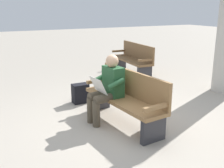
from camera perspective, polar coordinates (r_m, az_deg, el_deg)
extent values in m
plane|color=#A89E8E|center=(4.76, 2.25, -8.23)|extent=(40.00, 40.00, 0.00)
cube|color=olive|center=(4.61, 2.30, -3.46)|extent=(1.84, 0.64, 0.06)
cube|color=olive|center=(4.65, 4.51, -0.01)|extent=(1.80, 0.22, 0.45)
cube|color=olive|center=(3.93, 9.44, -4.83)|extent=(0.10, 0.48, 0.06)
cube|color=olive|center=(5.25, -2.98, 0.70)|extent=(0.10, 0.48, 0.06)
cube|color=#2D2D33|center=(4.11, 8.73, -9.52)|extent=(0.12, 0.44, 0.39)
cube|color=#2D2D33|center=(5.32, -2.66, -3.32)|extent=(0.12, 0.44, 0.39)
cube|color=#23512D|center=(4.67, 0.23, 0.58)|extent=(0.42, 0.26, 0.52)
sphere|color=tan|center=(4.58, 0.03, 4.87)|extent=(0.22, 0.22, 0.22)
cylinder|color=#4C4233|center=(4.56, -1.31, -3.05)|extent=(0.19, 0.43, 0.15)
cylinder|color=#4C4233|center=(4.72, -2.57, -2.38)|extent=(0.19, 0.43, 0.15)
cylinder|color=#4C4233|center=(4.56, -3.33, -6.32)|extent=(0.13, 0.13, 0.45)
cylinder|color=#4C4233|center=(4.72, -4.53, -5.53)|extent=(0.13, 0.13, 0.45)
cylinder|color=#23512D|center=(4.42, 0.83, 0.02)|extent=(0.12, 0.32, 0.18)
cylinder|color=#23512D|center=(4.81, -2.32, 1.35)|extent=(0.12, 0.32, 0.18)
cube|color=silver|center=(4.53, -2.96, -0.28)|extent=(0.41, 0.17, 0.27)
cube|color=black|center=(5.70, -6.69, -1.98)|extent=(0.23, 0.33, 0.40)
cube|color=black|center=(5.84, -7.14, -2.19)|extent=(0.04, 0.23, 0.18)
cube|color=brown|center=(8.11, 4.06, 5.07)|extent=(1.83, 0.59, 0.06)
cube|color=brown|center=(8.17, 5.44, 6.93)|extent=(1.80, 0.16, 0.45)
cube|color=brown|center=(7.35, 7.18, 5.04)|extent=(0.09, 0.48, 0.06)
cube|color=brown|center=(8.83, 1.50, 6.99)|extent=(0.09, 0.48, 0.06)
cube|color=#2D2D33|center=(7.48, 6.89, 2.29)|extent=(0.11, 0.44, 0.39)
cube|color=#2D2D33|center=(8.85, 1.62, 4.55)|extent=(0.11, 0.44, 0.39)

